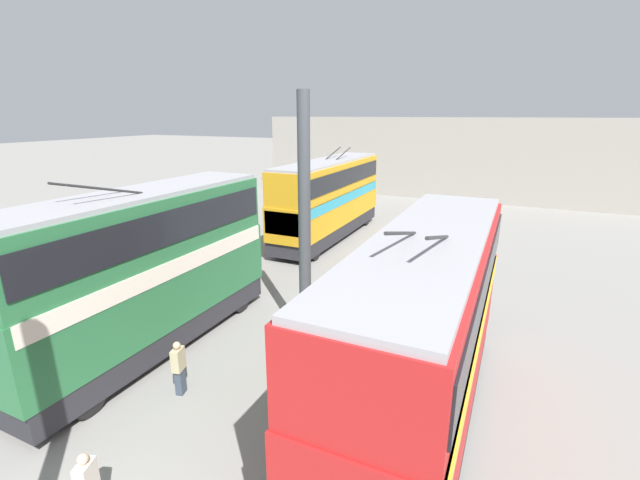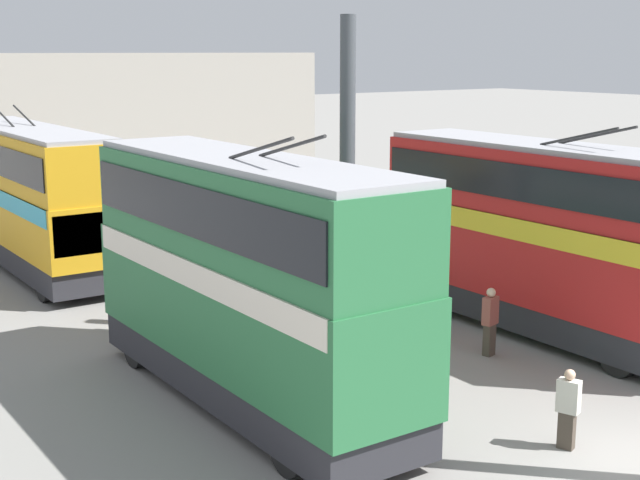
# 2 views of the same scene
# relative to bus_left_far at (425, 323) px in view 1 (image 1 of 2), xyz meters

# --- Properties ---
(depot_back_wall) EXTENTS (0.50, 36.00, 7.32)m
(depot_back_wall) POSITION_rel_bus_left_far_xyz_m (30.80, 4.50, 0.77)
(depot_back_wall) COLOR gray
(depot_back_wall) RESTS_ON ground_plane
(support_column_far) EXTENTS (0.72, 0.72, 8.33)m
(support_column_far) POSITION_rel_bus_left_far_xyz_m (2.62, 4.50, 1.15)
(support_column_far) COLOR #42474C
(support_column_far) RESTS_ON ground_plane
(bus_left_far) EXTENTS (10.02, 2.54, 5.70)m
(bus_left_far) POSITION_rel_bus_left_far_xyz_m (0.00, 0.00, 0.00)
(bus_left_far) COLOR black
(bus_left_far) RESTS_ON ground_plane
(bus_right_near) EXTENTS (9.82, 2.54, 5.95)m
(bus_right_near) POSITION_rel_bus_left_far_xyz_m (0.08, 8.99, 0.14)
(bus_right_near) COLOR black
(bus_right_near) RESTS_ON ground_plane
(bus_right_mid) EXTENTS (11.42, 2.54, 5.53)m
(bus_right_mid) POSITION_rel_bus_left_far_xyz_m (14.77, 8.99, -0.09)
(bus_right_mid) COLOR black
(bus_right_mid) RESTS_ON ground_plane
(person_by_left_row) EXTENTS (0.33, 0.46, 1.74)m
(person_by_left_row) POSITION_rel_bus_left_far_xyz_m (-0.66, 2.49, -1.97)
(person_by_left_row) COLOR #473D33
(person_by_left_row) RESTS_ON ground_plane
(person_by_right_row) EXTENTS (0.47, 0.34, 1.62)m
(person_by_right_row) POSITION_rel_bus_left_far_xyz_m (-1.49, 6.38, -2.04)
(person_by_right_row) COLOR #384251
(person_by_right_row) RESTS_ON ground_plane
(oil_drum) EXTENTS (0.64, 0.64, 0.88)m
(oil_drum) POSITION_rel_bus_left_far_xyz_m (1.86, 2.66, -2.45)
(oil_drum) COLOR #424C56
(oil_drum) RESTS_ON ground_plane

